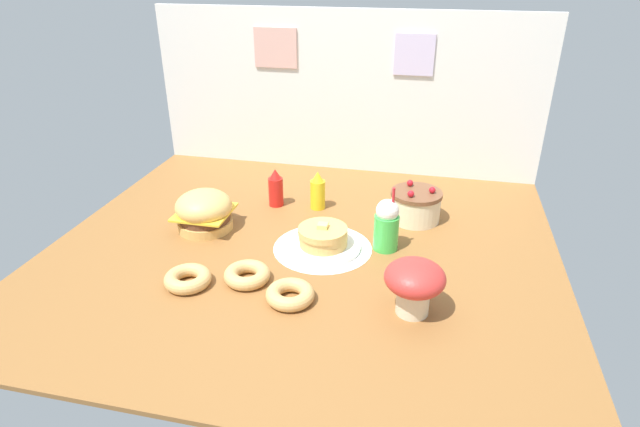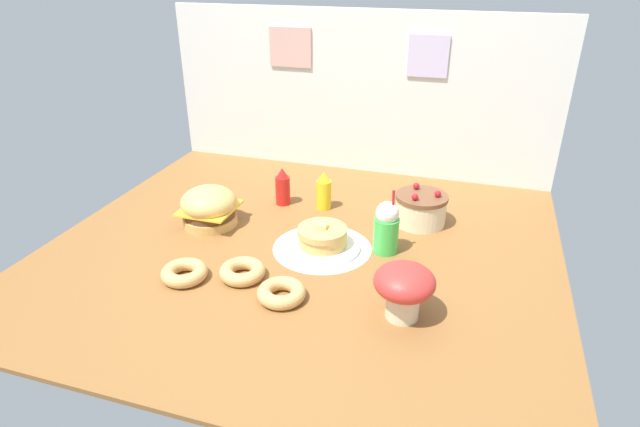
{
  "view_description": "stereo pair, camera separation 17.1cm",
  "coord_description": "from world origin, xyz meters",
  "px_view_note": "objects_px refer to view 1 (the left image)",
  "views": [
    {
      "loc": [
        0.54,
        -2.02,
        1.22
      ],
      "look_at": [
        0.08,
        0.04,
        0.16
      ],
      "focal_mm": 29.28,
      "sensor_mm": 36.0,
      "label": 1
    },
    {
      "loc": [
        0.71,
        -1.97,
        1.22
      ],
      "look_at": [
        0.08,
        0.04,
        0.16
      ],
      "focal_mm": 29.28,
      "sensor_mm": 36.0,
      "label": 2
    }
  ],
  "objects_px": {
    "mustard_bottle": "(318,191)",
    "donut_pink_glaze": "(188,278)",
    "layer_cake": "(416,205)",
    "ketchup_bottle": "(276,189)",
    "donut_vanilla": "(290,294)",
    "mushroom_stool": "(414,282)",
    "cream_soda_cup": "(387,225)",
    "donut_chocolate": "(247,274)",
    "burger": "(204,211)",
    "pancake_stack": "(323,239)"
  },
  "relations": [
    {
      "from": "mustard_bottle",
      "to": "mushroom_stool",
      "type": "height_order",
      "value": "mushroom_stool"
    },
    {
      "from": "burger",
      "to": "cream_soda_cup",
      "type": "relative_size",
      "value": 0.88
    },
    {
      "from": "ketchup_bottle",
      "to": "donut_vanilla",
      "type": "relative_size",
      "value": 1.08
    },
    {
      "from": "pancake_stack",
      "to": "donut_chocolate",
      "type": "relative_size",
      "value": 1.83
    },
    {
      "from": "pancake_stack",
      "to": "cream_soda_cup",
      "type": "relative_size",
      "value": 1.13
    },
    {
      "from": "donut_vanilla",
      "to": "mushroom_stool",
      "type": "distance_m",
      "value": 0.48
    },
    {
      "from": "layer_cake",
      "to": "cream_soda_cup",
      "type": "bearing_deg",
      "value": -109.22
    },
    {
      "from": "mustard_bottle",
      "to": "cream_soda_cup",
      "type": "xyz_separation_m",
      "value": [
        0.4,
        -0.35,
        0.03
      ]
    },
    {
      "from": "cream_soda_cup",
      "to": "donut_pink_glaze",
      "type": "xyz_separation_m",
      "value": [
        -0.76,
        -0.47,
        -0.09
      ]
    },
    {
      "from": "donut_chocolate",
      "to": "pancake_stack",
      "type": "bearing_deg",
      "value": 53.11
    },
    {
      "from": "cream_soda_cup",
      "to": "donut_chocolate",
      "type": "distance_m",
      "value": 0.67
    },
    {
      "from": "cream_soda_cup",
      "to": "layer_cake",
      "type": "bearing_deg",
      "value": 70.78
    },
    {
      "from": "donut_chocolate",
      "to": "donut_vanilla",
      "type": "relative_size",
      "value": 1.0
    },
    {
      "from": "donut_pink_glaze",
      "to": "donut_vanilla",
      "type": "bearing_deg",
      "value": -1.7
    },
    {
      "from": "burger",
      "to": "cream_soda_cup",
      "type": "distance_m",
      "value": 0.89
    },
    {
      "from": "donut_vanilla",
      "to": "layer_cake",
      "type": "bearing_deg",
      "value": 62.03
    },
    {
      "from": "mustard_bottle",
      "to": "donut_pink_glaze",
      "type": "bearing_deg",
      "value": -113.43
    },
    {
      "from": "burger",
      "to": "cream_soda_cup",
      "type": "bearing_deg",
      "value": -0.14
    },
    {
      "from": "layer_cake",
      "to": "mushroom_stool",
      "type": "height_order",
      "value": "mushroom_stool"
    },
    {
      "from": "donut_pink_glaze",
      "to": "donut_vanilla",
      "type": "distance_m",
      "value": 0.44
    },
    {
      "from": "pancake_stack",
      "to": "donut_vanilla",
      "type": "bearing_deg",
      "value": -95.01
    },
    {
      "from": "cream_soda_cup",
      "to": "donut_chocolate",
      "type": "bearing_deg",
      "value": -143.42
    },
    {
      "from": "layer_cake",
      "to": "donut_pink_glaze",
      "type": "distance_m",
      "value": 1.18
    },
    {
      "from": "layer_cake",
      "to": "mushroom_stool",
      "type": "xyz_separation_m",
      "value": [
        0.04,
        -0.78,
        0.06
      ]
    },
    {
      "from": "burger",
      "to": "mushroom_stool",
      "type": "relative_size",
      "value": 1.21
    },
    {
      "from": "donut_pink_glaze",
      "to": "donut_chocolate",
      "type": "relative_size",
      "value": 1.0
    },
    {
      "from": "donut_pink_glaze",
      "to": "donut_chocolate",
      "type": "distance_m",
      "value": 0.24
    },
    {
      "from": "layer_cake",
      "to": "mustard_bottle",
      "type": "relative_size",
      "value": 1.25
    },
    {
      "from": "mustard_bottle",
      "to": "donut_chocolate",
      "type": "distance_m",
      "value": 0.76
    },
    {
      "from": "burger",
      "to": "ketchup_bottle",
      "type": "height_order",
      "value": "ketchup_bottle"
    },
    {
      "from": "ketchup_bottle",
      "to": "mushroom_stool",
      "type": "height_order",
      "value": "mushroom_stool"
    },
    {
      "from": "donut_pink_glaze",
      "to": "mushroom_stool",
      "type": "bearing_deg",
      "value": 1.19
    },
    {
      "from": "cream_soda_cup",
      "to": "donut_chocolate",
      "type": "relative_size",
      "value": 1.61
    },
    {
      "from": "pancake_stack",
      "to": "ketchup_bottle",
      "type": "xyz_separation_m",
      "value": [
        -0.35,
        0.4,
        0.05
      ]
    },
    {
      "from": "burger",
      "to": "layer_cake",
      "type": "distance_m",
      "value": 1.05
    },
    {
      "from": "donut_pink_glaze",
      "to": "mushroom_stool",
      "type": "xyz_separation_m",
      "value": [
        0.91,
        0.02,
        0.1
      ]
    },
    {
      "from": "burger",
      "to": "donut_pink_glaze",
      "type": "xyz_separation_m",
      "value": [
        0.13,
        -0.48,
        -0.06
      ]
    },
    {
      "from": "layer_cake",
      "to": "ketchup_bottle",
      "type": "relative_size",
      "value": 1.25
    },
    {
      "from": "mustard_bottle",
      "to": "donut_chocolate",
      "type": "bearing_deg",
      "value": -99.92
    },
    {
      "from": "mustard_bottle",
      "to": "donut_chocolate",
      "type": "height_order",
      "value": "mustard_bottle"
    },
    {
      "from": "donut_chocolate",
      "to": "mustard_bottle",
      "type": "bearing_deg",
      "value": 80.08
    },
    {
      "from": "mustard_bottle",
      "to": "donut_vanilla",
      "type": "relative_size",
      "value": 1.08
    },
    {
      "from": "layer_cake",
      "to": "donut_vanilla",
      "type": "height_order",
      "value": "layer_cake"
    },
    {
      "from": "mustard_bottle",
      "to": "cream_soda_cup",
      "type": "height_order",
      "value": "cream_soda_cup"
    },
    {
      "from": "cream_soda_cup",
      "to": "mushroom_stool",
      "type": "height_order",
      "value": "cream_soda_cup"
    },
    {
      "from": "ketchup_bottle",
      "to": "mushroom_stool",
      "type": "bearing_deg",
      "value": -45.44
    },
    {
      "from": "layer_cake",
      "to": "ketchup_bottle",
      "type": "distance_m",
      "value": 0.74
    },
    {
      "from": "pancake_stack",
      "to": "donut_pink_glaze",
      "type": "relative_size",
      "value": 1.83
    },
    {
      "from": "pancake_stack",
      "to": "donut_vanilla",
      "type": "height_order",
      "value": "pancake_stack"
    },
    {
      "from": "cream_soda_cup",
      "to": "donut_pink_glaze",
      "type": "relative_size",
      "value": 1.61
    }
  ]
}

